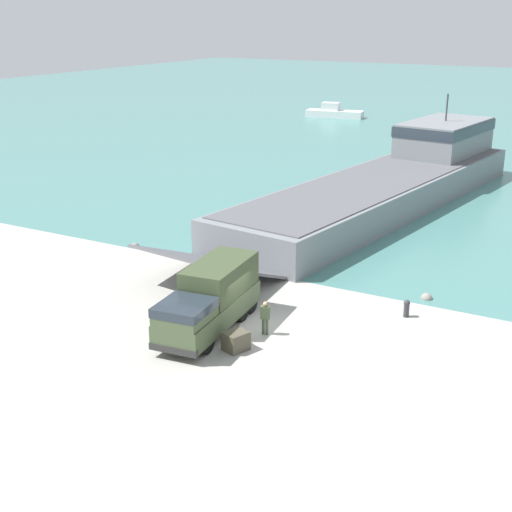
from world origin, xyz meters
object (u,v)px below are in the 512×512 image
landing_craft (396,178)px  soldier_on_ramp (265,316)px  mooring_bollard (407,308)px  moored_boat_b (334,112)px  military_truck (210,299)px  cargo_crate (236,341)px

landing_craft → soldier_on_ramp: size_ratio=24.95×
mooring_bollard → moored_boat_b: bearing=116.2°
military_truck → moored_boat_b: military_truck is taller
moored_boat_b → cargo_crate: moored_boat_b is taller
moored_boat_b → mooring_bollard: moored_boat_b is taller
mooring_bollard → cargo_crate: (-5.66, -7.48, -0.06)m
landing_craft → cargo_crate: size_ratio=39.62×
landing_craft → mooring_bollard: 24.13m
landing_craft → cargo_crate: (2.65, -30.09, -1.48)m
cargo_crate → mooring_bollard: bearing=52.9°
military_truck → mooring_bollard: size_ratio=8.18×
military_truck → cargo_crate: bearing=52.9°
landing_craft → mooring_bollard: size_ratio=45.92×
military_truck → moored_boat_b: 75.75m
soldier_on_ramp → cargo_crate: size_ratio=1.59×
landing_craft → soldier_on_ramp: (3.03, -27.97, -0.94)m
moored_boat_b → mooring_bollard: size_ratio=9.33×
soldier_on_ramp → moored_boat_b: (-26.97, 70.95, -0.27)m
military_truck → moored_boat_b: size_ratio=0.88×
soldier_on_ramp → mooring_bollard: size_ratio=1.84×
landing_craft → military_truck: (0.40, -28.75, -0.34)m
mooring_bollard → landing_craft: bearing=110.2°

